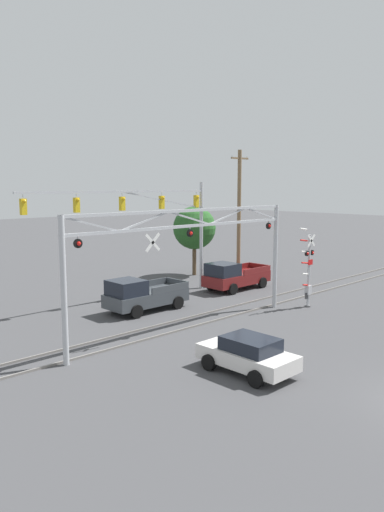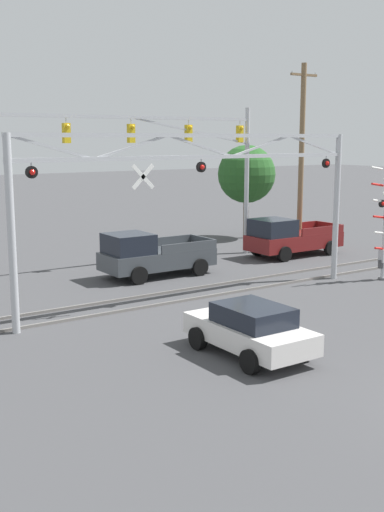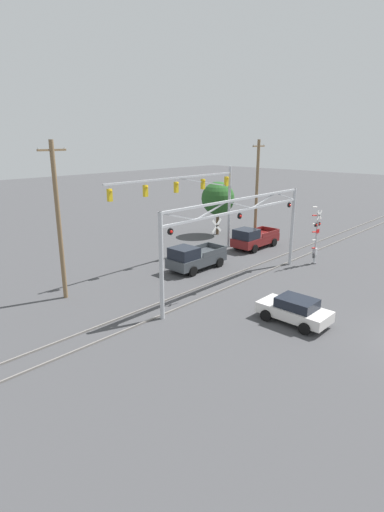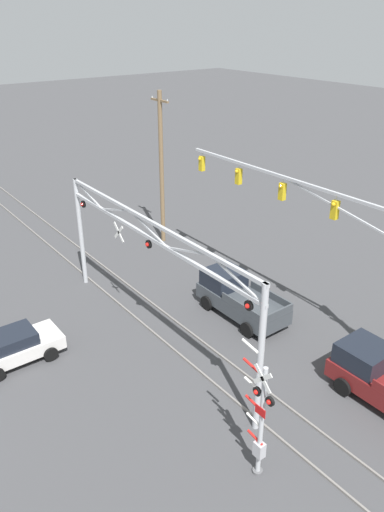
% 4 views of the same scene
% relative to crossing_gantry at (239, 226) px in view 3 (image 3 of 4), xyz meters
% --- Properties ---
extents(rail_track_near, '(80.00, 0.08, 0.10)m').
position_rel_crossing_gantry_xyz_m(rail_track_near, '(0.02, 0.28, -4.29)').
color(rail_track_near, gray).
rests_on(rail_track_near, ground_plane).
extents(rail_track_far, '(80.00, 0.08, 0.10)m').
position_rel_crossing_gantry_xyz_m(rail_track_far, '(0.02, 1.72, -4.29)').
color(rail_track_far, gray).
rests_on(rail_track_far, ground_plane).
extents(crossing_gantry, '(14.38, 0.28, 6.18)m').
position_rel_crossing_gantry_xyz_m(crossing_gantry, '(0.00, 0.00, 0.00)').
color(crossing_gantry, '#B7BABF').
rests_on(crossing_gantry, ground_plane).
extents(crossing_signal_mast, '(1.51, 0.35, 4.89)m').
position_rel_crossing_gantry_xyz_m(crossing_signal_mast, '(8.55, -1.38, -2.25)').
color(crossing_signal_mast, '#B7BABF').
rests_on(crossing_signal_mast, ground_plane).
extents(traffic_signal_span, '(13.75, 0.39, 7.55)m').
position_rel_crossing_gantry_xyz_m(traffic_signal_span, '(3.88, 7.06, 1.11)').
color(traffic_signal_span, '#B7BABF').
rests_on(traffic_signal_span, ground_plane).
extents(pickup_truck_lead, '(5.01, 2.31, 2.01)m').
position_rel_crossing_gantry_xyz_m(pickup_truck_lead, '(0.70, 4.78, -3.38)').
color(pickup_truck_lead, '#3D4247').
rests_on(pickup_truck_lead, ground_plane).
extents(pickup_truck_following, '(5.18, 2.31, 2.01)m').
position_rel_crossing_gantry_xyz_m(pickup_truck_following, '(9.17, 5.09, -3.38)').
color(pickup_truck_following, maroon).
rests_on(pickup_truck_following, ground_plane).
extents(sedan_waiting, '(2.09, 3.97, 1.46)m').
position_rel_crossing_gantry_xyz_m(sedan_waiting, '(-2.31, -5.73, -3.59)').
color(sedan_waiting, silver).
rests_on(sedan_waiting, ground_plane).
extents(utility_pole_left, '(1.80, 0.28, 9.87)m').
position_rel_crossing_gantry_xyz_m(utility_pole_left, '(-9.23, 6.91, 0.74)').
color(utility_pole_left, brown).
rests_on(utility_pole_left, ground_plane).
extents(utility_pole_right, '(1.80, 0.28, 9.85)m').
position_rel_crossing_gantry_xyz_m(utility_pole_right, '(10.76, 6.05, 0.73)').
color(utility_pole_right, brown).
rests_on(utility_pole_right, ground_plane).
extents(background_tree_beyond_span, '(3.48, 3.48, 5.63)m').
position_rel_crossing_gantry_xyz_m(background_tree_beyond_span, '(11.21, 11.20, -0.47)').
color(background_tree_beyond_span, brown).
rests_on(background_tree_beyond_span, ground_plane).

